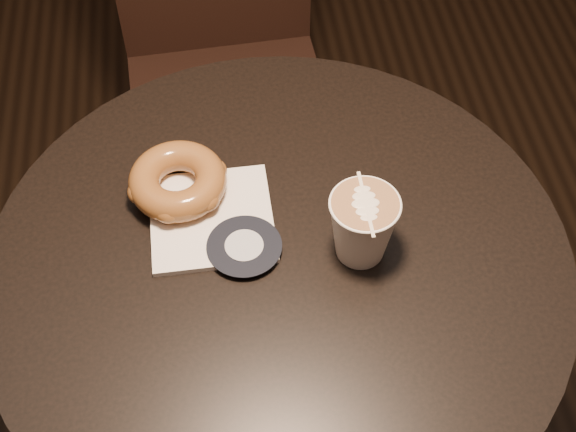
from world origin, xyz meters
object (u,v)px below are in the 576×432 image
at_px(doughnut, 178,181).
at_px(latte_cup, 362,227).
at_px(cafe_table, 280,337).
at_px(chair, 221,34).
at_px(pastry_bag, 212,218).

relative_size(doughnut, latte_cup, 1.33).
xyz_separation_m(cafe_table, latte_cup, (0.10, -0.00, 0.24)).
relative_size(chair, doughnut, 7.81).
height_order(pastry_bag, doughnut, doughnut).
bearing_deg(pastry_bag, cafe_table, -40.05).
relative_size(cafe_table, pastry_bag, 5.07).
bearing_deg(chair, cafe_table, -90.29).
distance_m(chair, pastry_bag, 0.65).
xyz_separation_m(pastry_bag, doughnut, (-0.04, 0.05, 0.02)).
distance_m(cafe_table, pastry_bag, 0.23).
height_order(cafe_table, doughnut, doughnut).
xyz_separation_m(doughnut, latte_cup, (0.21, -0.11, 0.02)).
bearing_deg(cafe_table, latte_cup, -2.90).
xyz_separation_m(chair, doughnut, (-0.08, -0.57, 0.25)).
distance_m(cafe_table, chair, 0.67).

